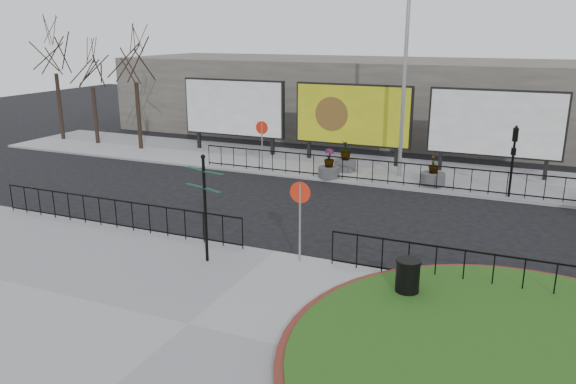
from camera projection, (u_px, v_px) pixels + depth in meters
The scene contains 24 objects.
ground at pixel (275, 254), 17.79m from camera, with size 90.00×90.00×0.00m, color black.
pavement_near at pixel (188, 326), 13.36m from camera, with size 30.00×10.00×0.12m, color gray.
pavement_far at pixel (374, 170), 28.36m from camera, with size 44.00×6.00×0.12m, color gray.
brick_edge at pixel (530, 371), 11.35m from camera, with size 10.40×10.40×0.18m, color maroon.
grass_lawn at pixel (530, 370), 11.35m from camera, with size 10.00×10.00×0.22m, color #144412.
railing_near_left at pixel (116, 214), 19.62m from camera, with size 10.00×0.10×1.10m, color black, non-canonical shape.
railing_near_right at pixel (493, 272), 14.87m from camera, with size 9.00×0.10×1.10m, color black, non-canonical shape.
railing_far at pixel (380, 172), 25.43m from camera, with size 18.00×0.10×1.10m, color black, non-canonical shape.
speed_sign_far at pixel (262, 135), 27.46m from camera, with size 0.64×0.07×2.47m.
speed_sign_near at pixel (300, 204), 16.53m from camera, with size 0.64×0.07×2.47m.
billboard_left at pixel (234, 108), 31.74m from camera, with size 6.20×0.31×4.10m.
billboard_mid at pixel (352, 115), 29.08m from camera, with size 6.20×0.31×4.10m.
billboard_right at pixel (495, 124), 26.42m from camera, with size 6.20×0.31×4.10m.
lamp_post at pixel (405, 76), 25.58m from camera, with size 0.74×0.18×9.23m.
signal_pole_a at pixel (514, 151), 22.98m from camera, with size 0.22×0.26×3.00m.
tree_left at pixel (137, 88), 32.25m from camera, with size 2.00×2.00×7.00m, color #2D2119, non-canonical shape.
tree_mid at pixel (93, 92), 33.96m from camera, with size 2.00×2.00×6.20m, color #2D2119, non-canonical shape.
tree_far at pixel (57, 80), 35.09m from camera, with size 2.00×2.00×7.50m, color #2D2119, non-canonical shape.
building_backdrop at pixel (415, 100), 36.51m from camera, with size 40.00×10.00×5.00m, color #68635B.
fingerpost_sign at pixel (205, 198), 16.45m from camera, with size 1.53×0.68×3.30m.
litter_bin at pixel (407, 279), 14.45m from camera, with size 0.66×0.66×1.09m.
planter_a at pixel (329, 168), 26.49m from camera, with size 0.99×0.99×1.38m.
planter_b at pixel (345, 161), 27.78m from camera, with size 1.07×1.07×1.51m.
planter_c at pixel (433, 176), 25.17m from camera, with size 1.08×1.08×1.41m.
Camera 1 is at (6.91, -15.03, 6.84)m, focal length 35.00 mm.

